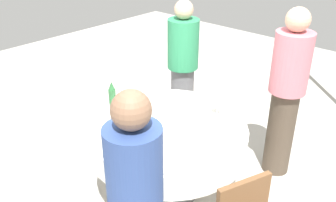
{
  "coord_description": "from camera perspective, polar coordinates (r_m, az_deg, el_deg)",
  "views": [
    {
      "loc": [
        -1.88,
        2.06,
        2.38
      ],
      "look_at": [
        0.0,
        0.0,
        0.95
      ],
      "focal_mm": 40.12,
      "sensor_mm": 36.0,
      "label": 1
    }
  ],
  "objects": [
    {
      "name": "bottle_dark_green_north",
      "position": [
        2.97,
        -7.48,
        -3.45
      ],
      "size": [
        0.06,
        0.06,
        0.31
      ],
      "color": "#194728",
      "rests_on": "dining_table"
    },
    {
      "name": "dining_table",
      "position": [
        3.32,
        0.0,
        -5.55
      ],
      "size": [
        1.39,
        1.39,
        0.74
      ],
      "color": "white",
      "rests_on": "ground_plane"
    },
    {
      "name": "fork_inner",
      "position": [
        3.11,
        -1.4,
        -4.7
      ],
      "size": [
        0.02,
        0.18,
        0.0
      ],
      "primitive_type": "cube",
      "rotation": [
        0.0,
        0.0,
        4.75
      ],
      "color": "silver",
      "rests_on": "dining_table"
    },
    {
      "name": "wine_glass_front",
      "position": [
        3.35,
        7.54,
        -0.2
      ],
      "size": [
        0.08,
        0.08,
        0.16
      ],
      "color": "white",
      "rests_on": "dining_table"
    },
    {
      "name": "ground_plane",
      "position": [
        3.67,
        0.0,
        -13.36
      ],
      "size": [
        10.0,
        10.0,
        0.0
      ],
      "primitive_type": "plane",
      "color": "#B7B2A8"
    },
    {
      "name": "bottle_dark_green_front",
      "position": [
        2.75,
        -4.89,
        -6.34
      ],
      "size": [
        0.06,
        0.06,
        0.28
      ],
      "color": "#194728",
      "rests_on": "dining_table"
    },
    {
      "name": "person_near",
      "position": [
        3.64,
        17.56,
        1.28
      ],
      "size": [
        0.34,
        0.34,
        1.66
      ],
      "rotation": [
        0.0,
        0.0,
        2.61
      ],
      "color": "#4C3F33",
      "rests_on": "ground_plane"
    },
    {
      "name": "spoon_front",
      "position": [
        3.21,
        4.61,
        -3.72
      ],
      "size": [
        0.18,
        0.04,
        0.0
      ],
      "primitive_type": "cube",
      "rotation": [
        0.0,
        0.0,
        0.16
      ],
      "color": "silver",
      "rests_on": "dining_table"
    },
    {
      "name": "bottle_green_near",
      "position": [
        3.4,
        -8.45,
        0.59
      ],
      "size": [
        0.06,
        0.06,
        0.31
      ],
      "color": "#2D6B38",
      "rests_on": "dining_table"
    },
    {
      "name": "person_north",
      "position": [
        4.19,
        2.26,
        5.14
      ],
      "size": [
        0.34,
        0.34,
        1.56
      ],
      "rotation": [
        0.0,
        0.0,
        3.73
      ],
      "color": "slate",
      "rests_on": "ground_plane"
    },
    {
      "name": "folded_napkin",
      "position": [
        3.19,
        -6.64,
        -3.87
      ],
      "size": [
        0.13,
        0.13,
        0.02
      ],
      "primitive_type": "cube",
      "rotation": [
        0.0,
        0.0,
        -0.02
      ],
      "color": "white",
      "rests_on": "dining_table"
    },
    {
      "name": "wine_glass_south",
      "position": [
        2.99,
        -4.58,
        -4.07
      ],
      "size": [
        0.07,
        0.07,
        0.14
      ],
      "color": "white",
      "rests_on": "dining_table"
    },
    {
      "name": "person_inner",
      "position": [
        2.36,
        -4.94,
        -14.74
      ],
      "size": [
        0.34,
        0.34,
        1.54
      ],
      "rotation": [
        0.0,
        0.0,
        0.55
      ],
      "color": "#26262B",
      "rests_on": "ground_plane"
    },
    {
      "name": "bottle_clear_inner",
      "position": [
        3.26,
        -0.38,
        -0.08
      ],
      "size": [
        0.06,
        0.06,
        0.33
      ],
      "color": "silver",
      "rests_on": "dining_table"
    },
    {
      "name": "plate_east",
      "position": [
        3.54,
        4.26,
        -0.43
      ],
      "size": [
        0.25,
        0.25,
        0.02
      ],
      "color": "white",
      "rests_on": "dining_table"
    },
    {
      "name": "plate_outer",
      "position": [
        3.47,
        -4.22,
        -0.96
      ],
      "size": [
        0.26,
        0.26,
        0.04
      ],
      "color": "white",
      "rests_on": "dining_table"
    },
    {
      "name": "knife_north",
      "position": [
        3.25,
        8.59,
        -3.56
      ],
      "size": [
        0.04,
        0.18,
        0.0
      ],
      "primitive_type": "cube",
      "rotation": [
        0.0,
        0.0,
        1.69
      ],
      "color": "silver",
      "rests_on": "dining_table"
    }
  ]
}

